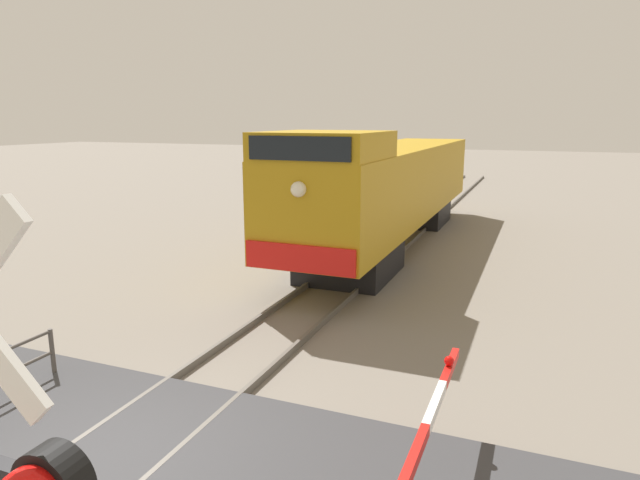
# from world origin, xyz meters

# --- Properties ---
(ground_plane) EXTENTS (160.00, 160.00, 0.00)m
(ground_plane) POSITION_xyz_m (0.00, 0.00, 0.00)
(ground_plane) COLOR slate
(rail_track_left) EXTENTS (0.08, 80.00, 0.15)m
(rail_track_left) POSITION_xyz_m (-0.72, 0.00, 0.07)
(rail_track_left) COLOR #59544C
(rail_track_left) RESTS_ON ground_plane
(rail_track_right) EXTENTS (0.08, 80.00, 0.15)m
(rail_track_right) POSITION_xyz_m (0.72, 0.00, 0.07)
(rail_track_right) COLOR #59544C
(rail_track_right) RESTS_ON ground_plane
(road_surface) EXTENTS (36.00, 4.62, 0.15)m
(road_surface) POSITION_xyz_m (0.00, 0.00, 0.07)
(road_surface) COLOR #38383A
(road_surface) RESTS_ON ground_plane
(locomotive) EXTENTS (2.88, 16.57, 4.23)m
(locomotive) POSITION_xyz_m (0.00, 14.22, 2.16)
(locomotive) COLOR black
(locomotive) RESTS_ON ground_plane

